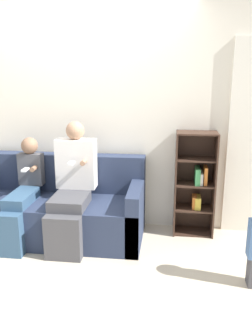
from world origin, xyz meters
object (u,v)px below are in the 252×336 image
adult_seated (72,183)px  child_seated (23,192)px  couch (59,210)px  bookshelf (195,183)px

adult_seated → child_seated: adult_seated is taller
couch → adult_seated: size_ratio=1.44×
adult_seated → bookshelf: 1.35m
child_seated → bookshelf: 1.86m
couch → bookshelf: bearing=11.0°
adult_seated → couch: bearing=148.1°
adult_seated → child_seated: 0.54m
bookshelf → couch: bearing=-169.0°
child_seated → bookshelf: bookshelf is taller
couch → bookshelf: (1.47, 0.29, 0.27)m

